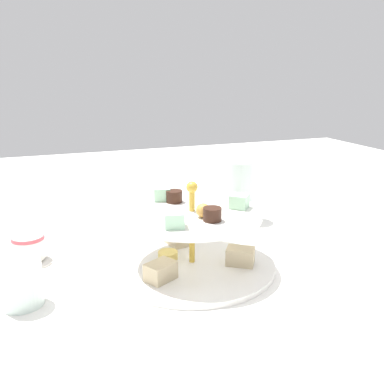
{
  "coord_description": "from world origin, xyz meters",
  "views": [
    {
      "loc": [
        0.24,
        0.66,
        0.34
      ],
      "look_at": [
        0.0,
        0.0,
        0.14
      ],
      "focal_mm": 40.06,
      "sensor_mm": 36.0,
      "label": 1
    }
  ],
  "objects_px": {
    "water_glass_tall_right": "(240,190)",
    "water_glass_short_left": "(21,284)",
    "tiered_serving_stand": "(192,242)",
    "teacup_with_saucer": "(29,249)",
    "butter_knife_right": "(102,218)"
  },
  "relations": [
    {
      "from": "water_glass_short_left",
      "to": "butter_knife_right",
      "type": "height_order",
      "value": "water_glass_short_left"
    },
    {
      "from": "water_glass_tall_right",
      "to": "butter_knife_right",
      "type": "height_order",
      "value": "water_glass_tall_right"
    },
    {
      "from": "water_glass_tall_right",
      "to": "water_glass_short_left",
      "type": "height_order",
      "value": "water_glass_tall_right"
    },
    {
      "from": "water_glass_tall_right",
      "to": "butter_knife_right",
      "type": "relative_size",
      "value": 0.82
    },
    {
      "from": "water_glass_tall_right",
      "to": "butter_knife_right",
      "type": "distance_m",
      "value": 0.34
    },
    {
      "from": "tiered_serving_stand",
      "to": "water_glass_short_left",
      "type": "xyz_separation_m",
      "value": [
        0.28,
        0.03,
        -0.01
      ]
    },
    {
      "from": "tiered_serving_stand",
      "to": "butter_knife_right",
      "type": "height_order",
      "value": "tiered_serving_stand"
    },
    {
      "from": "tiered_serving_stand",
      "to": "water_glass_tall_right",
      "type": "relative_size",
      "value": 2.13
    },
    {
      "from": "water_glass_short_left",
      "to": "butter_knife_right",
      "type": "relative_size",
      "value": 0.4
    },
    {
      "from": "tiered_serving_stand",
      "to": "teacup_with_saucer",
      "type": "height_order",
      "value": "tiered_serving_stand"
    },
    {
      "from": "teacup_with_saucer",
      "to": "butter_knife_right",
      "type": "height_order",
      "value": "teacup_with_saucer"
    },
    {
      "from": "water_glass_tall_right",
      "to": "water_glass_short_left",
      "type": "xyz_separation_m",
      "value": [
        0.48,
        0.24,
        -0.04
      ]
    },
    {
      "from": "water_glass_tall_right",
      "to": "teacup_with_saucer",
      "type": "distance_m",
      "value": 0.48
    },
    {
      "from": "teacup_with_saucer",
      "to": "butter_knife_right",
      "type": "bearing_deg",
      "value": -129.91
    },
    {
      "from": "water_glass_short_left",
      "to": "tiered_serving_stand",
      "type": "bearing_deg",
      "value": -173.5
    }
  ]
}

